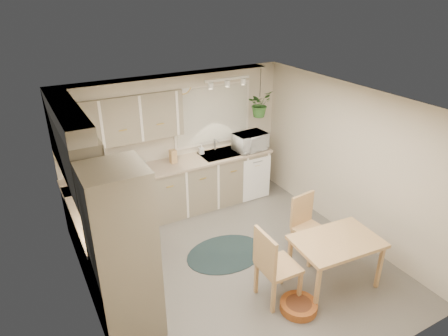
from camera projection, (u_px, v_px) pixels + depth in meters
The scene contains 35 objects.
floor at pixel (237, 265), 5.80m from camera, with size 4.20×4.20×0.00m, color #646158.
ceiling at pixel (240, 105), 4.78m from camera, with size 4.20×4.20×0.00m, color white.
wall_back at pixel (177, 142), 6.95m from camera, with size 4.00×0.04×2.40m, color beige.
wall_front at pixel (356, 289), 3.63m from camera, with size 4.00×0.04×2.40m, color beige.
wall_left at pixel (83, 234), 4.42m from camera, with size 0.04×4.20×2.40m, color beige.
wall_right at pixel (349, 162), 6.17m from camera, with size 0.04×4.20×2.40m, color beige.
base_cab_left at pixel (101, 242), 5.56m from camera, with size 0.60×1.85×0.90m, color gray.
base_cab_back at pixel (175, 189), 6.95m from camera, with size 3.60×0.60×0.90m, color gray.
counter_left at pixel (97, 213), 5.36m from camera, with size 0.64×1.89×0.04m, color tan.
counter_back at pixel (174, 165), 6.74m from camera, with size 3.64×0.64×0.04m, color tan.
oven_stack at pixel (123, 255), 4.32m from camera, with size 0.65×0.65×2.10m, color gray.
wall_oven_face at pixel (151, 246), 4.46m from camera, with size 0.02×0.56×0.58m, color white.
upper_cab_left at pixel (74, 149), 5.02m from camera, with size 0.35×2.00×0.75m, color gray.
upper_cab_back at pixel (119, 119), 6.11m from camera, with size 2.00×0.35×0.75m, color gray.
soffit_left at pixel (65, 113), 4.81m from camera, with size 0.30×2.00×0.20m, color beige.
soffit_back at pixel (165, 82), 6.28m from camera, with size 3.60×0.30×0.20m, color beige.
cooktop at pixel (108, 232), 4.90m from camera, with size 0.52×0.58×0.02m, color white.
range_hood at pixel (102, 200), 4.70m from camera, with size 0.40×0.60×0.14m, color white.
window_blinds at pixel (213, 114), 7.07m from camera, with size 1.40×0.02×1.00m, color white.
window_frame at pixel (213, 114), 7.08m from camera, with size 1.50×0.02×1.10m, color silver.
sink at pixel (220, 156), 7.15m from camera, with size 0.70×0.48×0.10m, color #95989C.
dishwasher_front at pixel (257, 179), 7.37m from camera, with size 0.58×0.01×0.83m, color white.
track_light_bar at pixel (227, 79), 6.34m from camera, with size 0.80×0.04×0.04m, color white.
wall_clock at pixel (183, 85), 6.58m from camera, with size 0.30×0.30×0.03m, color gold.
dining_table at pixel (334, 262), 5.31m from camera, with size 1.12×0.75×0.70m, color tan.
chair_left at pixel (279, 265), 5.00m from camera, with size 0.49×0.49×1.04m, color tan.
chair_back at pixel (311, 229), 5.80m from camera, with size 0.45×0.45×0.96m, color tan.
braided_rug at pixel (226, 254), 6.03m from camera, with size 1.21×0.91×0.01m, color black.
pet_bed at pixel (298, 306), 4.99m from camera, with size 0.47×0.47×0.11m, color #A65521.
microwave at pixel (250, 140), 7.22m from camera, with size 0.58×0.32×0.39m, color white.
soap_bottle at pixel (201, 152), 7.10m from camera, with size 0.08×0.18×0.08m, color white.
hanging_plant at pixel (259, 107), 7.04m from camera, with size 0.41×0.46×0.36m, color #2E5D25.
coffee_maker at pixel (122, 167), 6.30m from camera, with size 0.16×0.20×0.29m, color black.
toaster at pixel (135, 167), 6.44m from camera, with size 0.29×0.16×0.17m, color #95989C.
knife_block at pixel (173, 156), 6.74m from camera, with size 0.11×0.11×0.23m, color tan.
Camera 1 is at (-2.41, -3.98, 3.74)m, focal length 32.00 mm.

